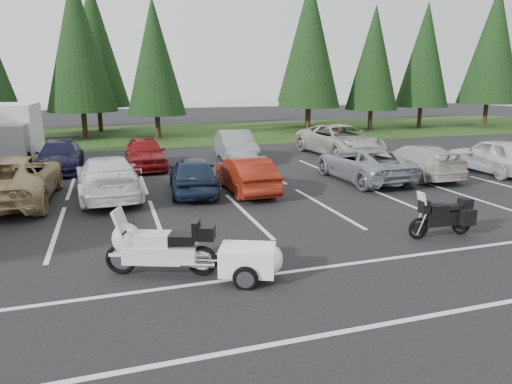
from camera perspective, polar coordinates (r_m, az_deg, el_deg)
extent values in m
plane|color=black|center=(13.00, -2.07, -4.14)|extent=(120.00, 120.00, 0.00)
cube|color=#203510|center=(36.29, -12.49, 7.06)|extent=(80.00, 16.00, 0.01)
cube|color=slate|center=(67.44, -11.67, 10.00)|extent=(70.00, 50.00, 0.02)
cube|color=silver|center=(14.85, -4.16, -1.87)|extent=(32.00, 16.00, 0.01)
cylinder|color=#332316|center=(34.96, -20.68, 8.42)|extent=(0.36, 0.36, 2.62)
cone|color=black|center=(34.95, -21.43, 16.98)|extent=(4.80, 4.80, 9.27)
cylinder|color=#332316|center=(33.80, -12.18, 8.53)|extent=(0.36, 0.36, 2.26)
cone|color=black|center=(33.73, -12.58, 16.18)|extent=(4.14, 4.14, 7.99)
cylinder|color=#332316|center=(37.40, 6.57, 9.54)|extent=(0.36, 0.36, 2.69)
cone|color=black|center=(37.41, 6.80, 17.78)|extent=(4.93, 4.93, 9.52)
cylinder|color=#332316|center=(39.73, 14.09, 9.20)|extent=(0.36, 0.36, 2.33)
cone|color=black|center=(39.68, 14.50, 15.91)|extent=(4.27, 4.27, 8.24)
cylinder|color=#332316|center=(43.50, 19.80, 9.26)|extent=(0.36, 0.36, 2.47)
cone|color=black|center=(43.47, 20.34, 15.76)|extent=(4.53, 4.53, 8.76)
cylinder|color=#332316|center=(46.42, 26.78, 9.07)|extent=(0.36, 0.36, 2.83)
cone|color=black|center=(46.46, 27.55, 16.02)|extent=(5.19, 5.19, 10.03)
cylinder|color=#332316|center=(39.51, -18.94, 9.14)|extent=(0.36, 0.36, 2.71)
cone|color=black|center=(39.53, -19.57, 16.98)|extent=(4.97, 4.97, 9.61)
cylinder|color=#332316|center=(42.49, 6.44, 10.24)|extent=(0.36, 0.36, 3.00)
cone|color=black|center=(42.57, 6.67, 18.33)|extent=(5.50, 5.50, 10.62)
imported|color=tan|center=(17.22, -28.29, 1.42)|extent=(2.84, 5.87, 1.61)
imported|color=white|center=(16.74, -18.00, 1.81)|extent=(2.34, 5.13, 1.46)
imported|color=#17233A|center=(16.67, -7.88, 2.18)|extent=(2.02, 4.20, 1.38)
imported|color=maroon|center=(16.70, -1.27, 2.22)|extent=(1.43, 4.03, 1.32)
imported|color=gray|center=(19.22, 13.22, 3.48)|extent=(2.36, 5.02, 1.39)
imported|color=#B4AFA5|center=(20.56, 19.33, 3.70)|extent=(1.98, 4.77, 1.38)
imported|color=silver|center=(22.73, 27.72, 4.03)|extent=(1.94, 4.63, 1.57)
imported|color=#171536|center=(22.59, -23.30, 4.14)|extent=(1.92, 4.63, 1.34)
imported|color=maroon|center=(21.96, -13.70, 4.80)|extent=(1.77, 4.33, 1.47)
imported|color=slate|center=(23.42, -2.56, 5.75)|extent=(1.98, 4.71, 1.51)
imported|color=#B1A9A2|center=(25.56, 10.43, 6.38)|extent=(3.24, 6.20, 1.67)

